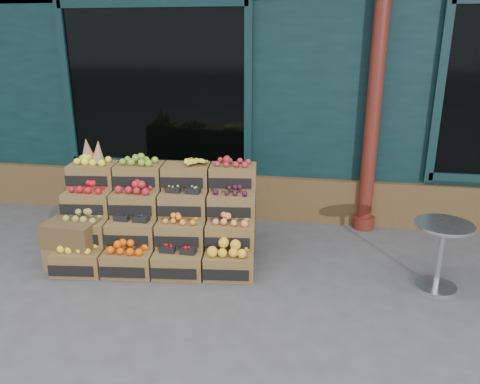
# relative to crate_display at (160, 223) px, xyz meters

# --- Properties ---
(ground) EXTENTS (60.00, 60.00, 0.00)m
(ground) POSITION_rel_crate_display_xyz_m (1.12, -0.79, -0.41)
(ground) COLOR #404042
(ground) RESTS_ON ground
(shop_facade) EXTENTS (12.00, 6.24, 4.80)m
(shop_facade) POSITION_rel_crate_display_xyz_m (1.12, 4.33, 1.99)
(shop_facade) COLOR black
(shop_facade) RESTS_ON ground
(crate_display) EXTENTS (2.21, 1.27, 1.32)m
(crate_display) POSITION_rel_crate_display_xyz_m (0.00, 0.00, 0.00)
(crate_display) COLOR brown
(crate_display) RESTS_ON ground
(spare_crates) EXTENTS (0.55, 0.39, 0.53)m
(spare_crates) POSITION_rel_crate_display_xyz_m (-0.83, -0.43, -0.14)
(spare_crates) COLOR brown
(spare_crates) RESTS_ON ground
(bistro_table) EXTENTS (0.55, 0.55, 0.69)m
(bistro_table) POSITION_rel_crate_display_xyz_m (2.92, -0.21, 0.02)
(bistro_table) COLOR silver
(bistro_table) RESTS_ON ground
(shopkeeper) EXTENTS (0.79, 0.67, 1.84)m
(shopkeeper) POSITION_rel_crate_display_xyz_m (-0.92, 1.87, 0.51)
(shopkeeper) COLOR #1F6C36
(shopkeeper) RESTS_ON ground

